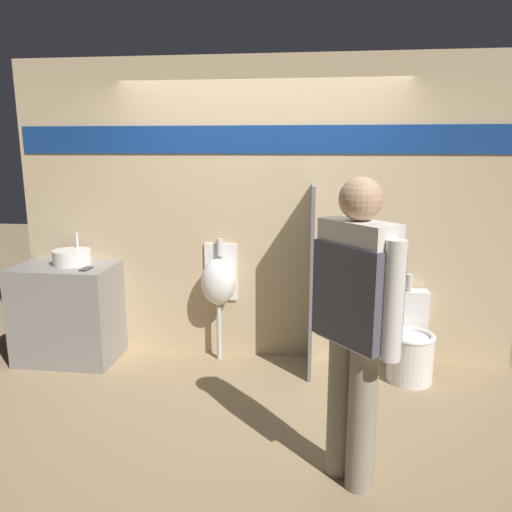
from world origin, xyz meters
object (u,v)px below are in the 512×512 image
at_px(urinal_near_counter, 219,282).
at_px(toilet, 409,345).
at_px(sink_basin, 72,257).
at_px(person_in_vest, 356,313).
at_px(cell_phone, 86,269).

xyz_separation_m(urinal_near_counter, toilet, (1.68, -0.18, -0.45)).
height_order(sink_basin, person_in_vest, person_in_vest).
bearing_deg(cell_phone, person_in_vest, -31.08).
relative_size(urinal_near_counter, person_in_vest, 0.63).
distance_m(sink_basin, urinal_near_counter, 1.35).
height_order(cell_phone, toilet, cell_phone).
relative_size(urinal_near_counter, toilet, 1.31).
xyz_separation_m(cell_phone, urinal_near_counter, (1.11, 0.28, -0.16)).
bearing_deg(sink_basin, toilet, -1.41).
distance_m(urinal_near_counter, toilet, 1.74).
xyz_separation_m(cell_phone, toilet, (2.79, 0.10, -0.60)).
distance_m(cell_phone, toilet, 2.86).
height_order(sink_basin, urinal_near_counter, sink_basin).
bearing_deg(urinal_near_counter, sink_basin, -175.40).
height_order(urinal_near_counter, person_in_vest, person_in_vest).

